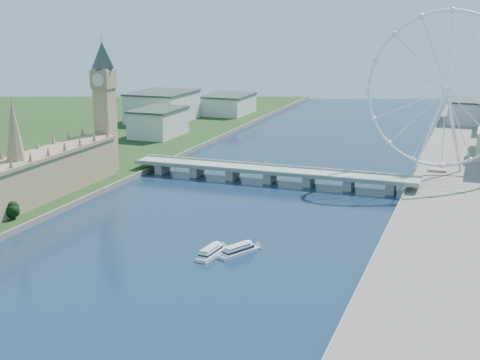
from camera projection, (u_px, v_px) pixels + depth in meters
The scene contains 7 objects.
parliament_range at pixel (18, 183), 425.34m from camera, with size 24.00×200.00×70.00m.
big_ben at pixel (104, 90), 512.16m from camera, with size 20.02×20.02×110.00m.
westminster_bridge at pixel (271, 173), 504.08m from camera, with size 220.00×22.00×9.50m.
london_eye at pixel (447, 91), 499.63m from camera, with size 113.60×39.12×124.30m.
city_skyline at pixel (377, 115), 725.59m from camera, with size 505.00×280.00×32.00m.
tour_boat_near at pixel (211, 256), 349.81m from camera, with size 6.50×25.65×5.63m, color silver, non-canonical shape.
tour_boat_far at pixel (238, 254), 352.03m from camera, with size 6.84×26.92×5.92m, color white, non-canonical shape.
Camera 1 is at (146.39, -168.66, 123.21)m, focal length 50.00 mm.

